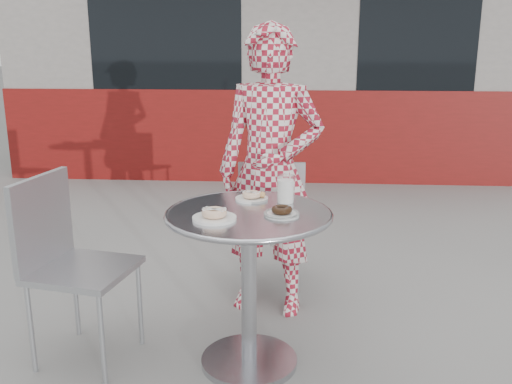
# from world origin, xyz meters

# --- Properties ---
(ground) EXTENTS (60.00, 60.00, 0.00)m
(ground) POSITION_xyz_m (0.00, 0.00, 0.00)
(ground) COLOR gray
(ground) RESTS_ON ground
(storefront) EXTENTS (6.02, 4.55, 3.00)m
(storefront) POSITION_xyz_m (-0.00, 5.56, 1.49)
(storefront) COLOR gray
(storefront) RESTS_ON ground
(bistro_table) EXTENTS (0.76, 0.76, 0.77)m
(bistro_table) POSITION_xyz_m (-0.03, -0.03, 0.58)
(bistro_table) COLOR silver
(bistro_table) RESTS_ON ground
(chair_far) EXTENTS (0.41, 0.41, 0.83)m
(chair_far) POSITION_xyz_m (0.03, 0.94, 0.25)
(chair_far) COLOR #ABAEB3
(chair_far) RESTS_ON ground
(chair_left) EXTENTS (0.51, 0.51, 0.91)m
(chair_left) POSITION_xyz_m (-0.83, -0.02, 0.28)
(chair_left) COLOR #ABAEB3
(chair_left) RESTS_ON ground
(seated_person) EXTENTS (0.65, 0.50, 1.61)m
(seated_person) POSITION_xyz_m (0.04, 0.59, 0.81)
(seated_person) COLOR maroon
(seated_person) RESTS_ON ground
(plate_far) EXTENTS (0.16, 0.16, 0.04)m
(plate_far) POSITION_xyz_m (-0.03, 0.17, 0.78)
(plate_far) COLOR white
(plate_far) RESTS_ON bistro_table
(plate_near) EXTENTS (0.19, 0.19, 0.05)m
(plate_near) POSITION_xyz_m (-0.17, -0.15, 0.79)
(plate_near) COLOR white
(plate_near) RESTS_ON bistro_table
(plate_checker) EXTENTS (0.16, 0.16, 0.04)m
(plate_checker) POSITION_xyz_m (0.11, -0.07, 0.78)
(plate_checker) COLOR white
(plate_checker) RESTS_ON bistro_table
(milk_cup) EXTENTS (0.08, 0.08, 0.13)m
(milk_cup) POSITION_xyz_m (0.13, 0.13, 0.83)
(milk_cup) COLOR white
(milk_cup) RESTS_ON bistro_table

